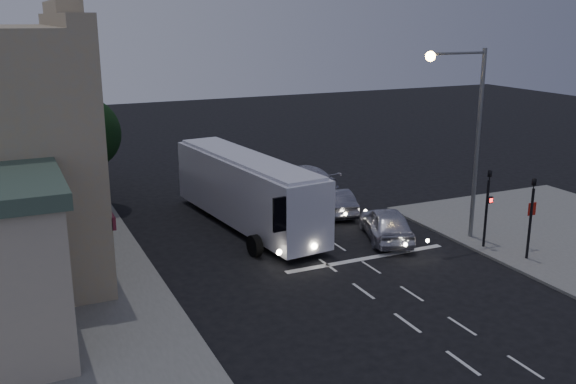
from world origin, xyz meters
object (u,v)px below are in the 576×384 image
tour_bus (247,189)px  traffic_signal_main (488,199)px  car_sedan_a (335,201)px  car_sedan_b (301,178)px  streetlight (468,123)px  traffic_signal_side (532,209)px  street_tree (83,130)px  regulatory_sign (531,218)px  car_suv (386,224)px

tour_bus → traffic_signal_main: traffic_signal_main is taller
car_sedan_a → car_sedan_b: (0.35, 5.00, 0.12)m
tour_bus → traffic_signal_main: 11.77m
tour_bus → streetlight: size_ratio=1.36×
traffic_signal_main → car_sedan_b: bearing=104.2°
traffic_signal_side → street_tree: street_tree is taller
traffic_signal_side → regulatory_sign: 1.61m
car_sedan_b → regulatory_sign: bearing=99.9°
car_suv → traffic_signal_side: size_ratio=1.16×
regulatory_sign → streetlight: (-1.96, 2.44, 4.14)m
car_sedan_a → regulatory_sign: bearing=132.6°
car_suv → car_sedan_b: size_ratio=0.86×
car_sedan_b → regulatory_sign: (4.95, -13.88, 0.79)m
tour_bus → car_sedan_a: (5.22, 0.09, -1.31)m
car_suv → streetlight: streetlight is taller
tour_bus → car_sedan_a: 5.38m
tour_bus → car_suv: (5.39, -4.76, -1.19)m
tour_bus → regulatory_sign: size_ratio=5.57×
traffic_signal_main → street_tree: 21.38m
streetlight → tour_bus: bearing=143.4°
traffic_signal_side → streetlight: (-0.96, 3.40, 3.31)m
regulatory_sign → streetlight: size_ratio=0.24×
traffic_signal_main → car_sedan_a: bearing=114.6°
car_suv → regulatory_sign: 6.58m
car_sedan_b → traffic_signal_main: traffic_signal_main is taller
traffic_signal_side → tour_bus: bearing=134.3°
car_sedan_a → street_tree: bearing=-15.8°
car_sedan_a → regulatory_sign: 10.38m
regulatory_sign → street_tree: street_tree is taller
car_sedan_b → traffic_signal_main: bearing=94.5°
car_suv → car_sedan_a: size_ratio=1.14×
tour_bus → traffic_signal_main: size_ratio=2.99×
car_sedan_a → traffic_signal_side: (4.30, -9.84, 1.73)m
regulatory_sign → streetlight: streetlight is taller
traffic_signal_main → street_tree: size_ratio=0.66×
car_sedan_b → traffic_signal_main: size_ratio=1.35×
car_sedan_a → car_suv: bearing=103.7°
traffic_signal_main → streetlight: (-0.26, 1.42, 3.31)m
car_sedan_a → street_tree: size_ratio=0.67×
traffic_signal_main → regulatory_sign: bearing=-30.8°
traffic_signal_side → car_suv: bearing=129.6°
car_suv → traffic_signal_main: bearing=158.3°
traffic_signal_side → regulatory_sign: size_ratio=1.86×
streetlight → street_tree: size_ratio=1.45×
car_sedan_a → regulatory_sign: size_ratio=1.89×
car_suv → car_sedan_b: (0.19, 9.85, -0.00)m
car_sedan_a → traffic_signal_main: size_ratio=1.02×
car_suv → regulatory_sign: (5.14, -4.04, 0.79)m
car_sedan_a → tour_bus: bearing=12.7°
streetlight → street_tree: 20.19m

